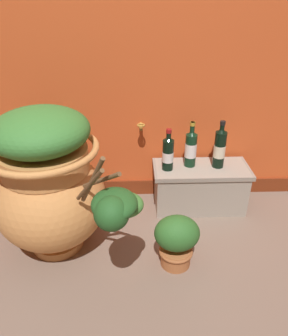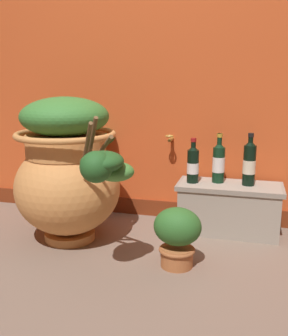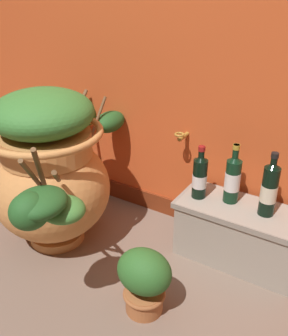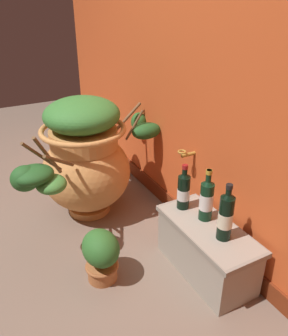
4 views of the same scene
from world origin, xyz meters
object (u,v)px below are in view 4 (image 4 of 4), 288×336
(potted_shrub, at_px, (101,254))
(terracotta_urn, at_px, (85,157))
(wine_bottle_right, at_px, (226,215))
(wine_bottle_left, at_px, (207,198))
(wine_bottle_middle, at_px, (184,189))

(potted_shrub, bearing_deg, terracotta_urn, 165.34)
(terracotta_urn, bearing_deg, wine_bottle_right, 20.46)
(wine_bottle_left, relative_size, potted_shrub, 0.98)
(wine_bottle_left, height_order, potted_shrub, wine_bottle_left)
(wine_bottle_middle, xyz_separation_m, potted_shrub, (0.00, -0.55, -0.27))
(terracotta_urn, xyz_separation_m, wine_bottle_middle, (0.70, 0.37, -0.00))
(terracotta_urn, distance_m, wine_bottle_middle, 0.79)
(terracotta_urn, relative_size, wine_bottle_right, 3.45)
(terracotta_urn, height_order, wine_bottle_left, terracotta_urn)
(wine_bottle_left, xyz_separation_m, wine_bottle_middle, (-0.16, -0.05, -0.01))
(wine_bottle_middle, bearing_deg, potted_shrub, -89.57)
(terracotta_urn, xyz_separation_m, wine_bottle_left, (0.86, 0.41, 0.01))
(wine_bottle_right, distance_m, potted_shrub, 0.73)
(wine_bottle_middle, bearing_deg, wine_bottle_right, 4.21)
(wine_bottle_middle, height_order, wine_bottle_right, wine_bottle_right)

